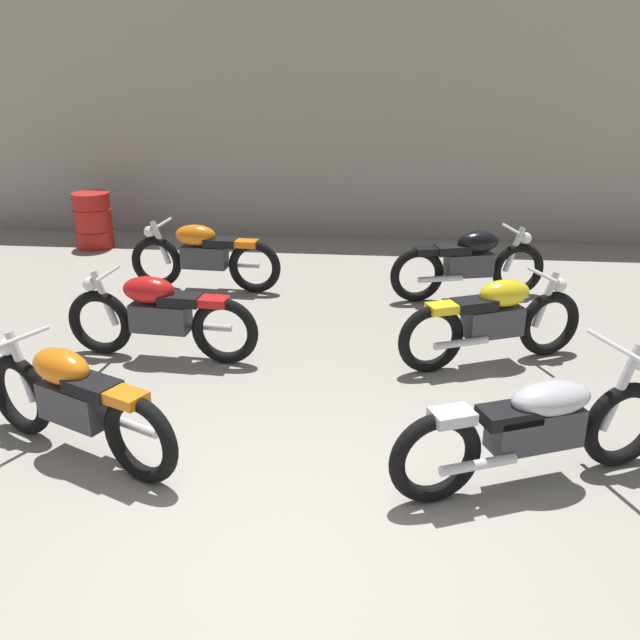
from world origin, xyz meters
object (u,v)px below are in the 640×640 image
(motorcycle_right_row_0, at_px, (537,426))
(oil_drum, at_px, (93,220))
(motorcycle_right_row_1, at_px, (494,319))
(motorcycle_left_row_2, at_px, (204,255))
(motorcycle_right_row_2, at_px, (470,263))
(motorcycle_left_row_1, at_px, (160,315))
(motorcycle_left_row_0, at_px, (74,400))

(motorcycle_right_row_0, distance_m, oil_drum, 8.08)
(motorcycle_right_row_0, distance_m, motorcycle_right_row_1, 2.03)
(motorcycle_left_row_2, distance_m, motorcycle_right_row_0, 5.20)
(oil_drum, bearing_deg, motorcycle_left_row_2, -39.81)
(motorcycle_right_row_2, height_order, oil_drum, motorcycle_right_row_2)
(motorcycle_left_row_2, xyz_separation_m, motorcycle_right_row_0, (3.38, -3.94, -0.01))
(motorcycle_right_row_1, relative_size, oil_drum, 2.18)
(motorcycle_left_row_1, xyz_separation_m, oil_drum, (-2.34, 3.99, -0.03))
(motorcycle_left_row_0, xyz_separation_m, motorcycle_right_row_2, (3.28, 3.91, 0.00))
(motorcycle_left_row_0, bearing_deg, motorcycle_left_row_1, 87.63)
(motorcycle_left_row_0, distance_m, oil_drum, 6.21)
(motorcycle_right_row_1, distance_m, motorcycle_right_row_2, 1.91)
(motorcycle_right_row_2, bearing_deg, motorcycle_left_row_1, -146.54)
(motorcycle_left_row_0, height_order, motorcycle_left_row_1, same)
(motorcycle_left_row_2, height_order, motorcycle_right_row_0, motorcycle_right_row_0)
(motorcycle_right_row_1, bearing_deg, motorcycle_left_row_1, -176.34)
(motorcycle_left_row_1, xyz_separation_m, motorcycle_right_row_1, (3.24, 0.21, 0.00))
(motorcycle_left_row_1, xyz_separation_m, motorcycle_right_row_0, (3.27, -1.82, -0.01))
(motorcycle_left_row_0, relative_size, motorcycle_left_row_2, 0.93)
(motorcycle_left_row_1, bearing_deg, motorcycle_left_row_0, -92.37)
(motorcycle_right_row_0, relative_size, oil_drum, 2.41)
(motorcycle_left_row_2, relative_size, motorcycle_right_row_2, 1.02)
(oil_drum, bearing_deg, motorcycle_left_row_0, -68.54)
(motorcycle_left_row_2, distance_m, oil_drum, 2.91)
(motorcycle_right_row_2, bearing_deg, motorcycle_right_row_0, -89.06)
(motorcycle_right_row_0, bearing_deg, oil_drum, 134.05)
(motorcycle_right_row_1, bearing_deg, oil_drum, 145.93)
(motorcycle_left_row_2, bearing_deg, motorcycle_left_row_1, -86.98)
(motorcycle_right_row_1, height_order, oil_drum, motorcycle_right_row_1)
(motorcycle_left_row_2, bearing_deg, motorcycle_right_row_2, -0.14)
(motorcycle_right_row_1, xyz_separation_m, oil_drum, (-5.59, 3.78, -0.03))
(motorcycle_left_row_0, xyz_separation_m, motorcycle_left_row_2, (-0.04, 3.92, 0.00))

